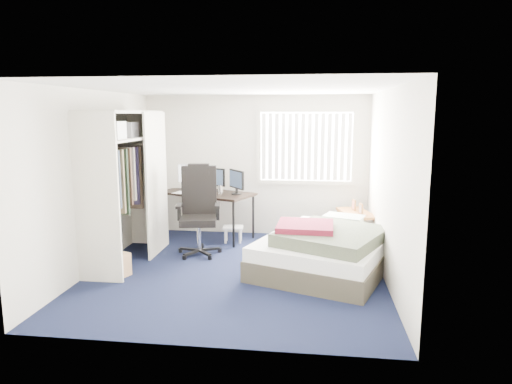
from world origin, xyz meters
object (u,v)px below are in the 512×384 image
object	(u,v)px
desk	(208,191)
office_chair	(199,219)
nightstand	(356,216)
bed	(327,248)

from	to	relation	value
desk	office_chair	xyz separation A→B (m)	(0.08, -0.96, -0.29)
nightstand	bed	size ratio (longest dim) A/B	0.36
desk	bed	distance (m)	2.58
nightstand	bed	world-z (taller)	nightstand
desk	nightstand	xyz separation A→B (m)	(2.56, -0.32, -0.31)
desk	office_chair	size ratio (longest dim) A/B	1.29
desk	nightstand	size ratio (longest dim) A/B	1.93
office_chair	bed	size ratio (longest dim) A/B	0.54
desk	nightstand	distance (m)	2.60
desk	office_chair	world-z (taller)	office_chair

